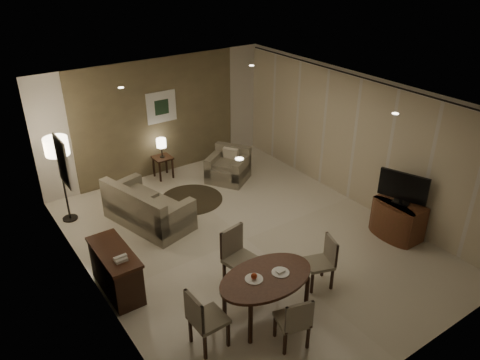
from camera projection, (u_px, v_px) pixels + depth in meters
room_shell at (234, 166)px, 8.39m from camera, size 5.50×7.00×2.70m
taupe_accent at (158, 118)px, 10.64m from camera, size 3.96×0.03×2.70m
curtain_wall at (354, 142)px, 9.47m from camera, size 0.08×6.70×2.58m
curtain_rod at (362, 77)px, 8.87m from camera, size 0.03×6.80×0.03m
art_back_frame at (161, 107)px, 10.56m from camera, size 0.72×0.03×0.72m
art_back_canvas at (162, 107)px, 10.55m from camera, size 0.34×0.01×0.34m
art_left_frame at (62, 162)px, 7.36m from camera, size 0.03×0.60×0.80m
art_left_canvas at (63, 162)px, 7.37m from camera, size 0.01×0.46×0.64m
downlight_nl at (239, 159)px, 5.46m from camera, size 0.10×0.10×0.01m
downlight_nr at (395, 114)px, 6.88m from camera, size 0.10×0.10×0.01m
downlight_fl at (121, 88)px, 8.09m from camera, size 0.10×0.10×0.01m
downlight_fr at (252, 66)px, 9.51m from camera, size 0.10×0.10×0.01m
console_desk at (116, 271)px, 7.28m from camera, size 0.48×1.20×0.75m
telephone at (120, 258)px, 6.86m from camera, size 0.20×0.14×0.09m
tv_cabinet at (398, 219)px, 8.68m from camera, size 0.48×0.90×0.70m
flat_tv at (403, 187)px, 8.36m from camera, size 0.36×0.85×0.60m
dining_table at (266, 296)px, 6.81m from camera, size 1.48×0.92×0.69m
chair_near at (292, 319)px, 6.29m from camera, size 0.51×0.51×0.85m
chair_far at (242, 260)px, 7.32m from camera, size 0.56×0.56×0.99m
chair_left at (209, 318)px, 6.24m from camera, size 0.46×0.46×0.93m
chair_right at (319, 263)px, 7.38m from camera, size 0.52×0.52×0.85m
plate_a at (254, 279)px, 6.59m from camera, size 0.26×0.26×0.02m
plate_b at (280, 273)px, 6.72m from camera, size 0.26×0.26×0.02m
fruit_apple at (254, 276)px, 6.57m from camera, size 0.09×0.09×0.09m
napkin at (281, 271)px, 6.71m from camera, size 0.12×0.08×0.03m
round_rug at (191, 199)px, 10.03m from camera, size 1.34×1.34×0.01m
sofa at (148, 204)px, 9.03m from camera, size 1.94×1.32×0.83m
armchair at (228, 165)px, 10.68m from camera, size 1.14×1.15×0.75m
side_table at (163, 167)px, 10.86m from camera, size 0.41×0.41×0.52m
table_lamp at (162, 147)px, 10.63m from camera, size 0.22×0.22×0.50m
floor_lamp at (63, 180)px, 8.93m from camera, size 0.44×0.44×1.75m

